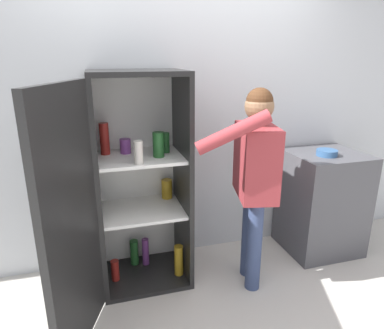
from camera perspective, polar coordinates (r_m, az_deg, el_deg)
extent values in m
plane|color=beige|center=(2.61, 3.78, -24.55)|extent=(12.00, 12.00, 0.00)
cube|color=silver|center=(2.91, -2.33, 8.23)|extent=(7.00, 0.06, 2.55)
cube|color=black|center=(3.02, -7.72, -17.54)|extent=(0.68, 0.56, 0.04)
cube|color=black|center=(2.48, -9.29, 14.88)|extent=(0.68, 0.56, 0.04)
cube|color=white|center=(2.89, -9.17, -1.20)|extent=(0.68, 0.03, 1.59)
cube|color=black|center=(2.62, -15.44, -3.59)|extent=(0.03, 0.56, 1.59)
cube|color=black|center=(2.70, -1.63, -2.33)|extent=(0.04, 0.56, 1.59)
cube|color=white|center=(2.73, -8.21, -7.54)|extent=(0.61, 0.49, 0.02)
cube|color=white|center=(2.58, -8.62, 1.17)|extent=(0.61, 0.49, 0.02)
cube|color=black|center=(2.08, -19.40, -9.64)|extent=(0.28, 0.65, 1.59)
cylinder|color=maroon|center=(2.64, -14.38, 4.17)|extent=(0.07, 0.07, 0.24)
cylinder|color=#1E5123|center=(3.06, -9.59, -14.21)|extent=(0.07, 0.07, 0.22)
cylinder|color=#B78C1E|center=(2.88, -4.21, -4.07)|extent=(0.09, 0.09, 0.16)
cylinder|color=beige|center=(2.36, -8.92, 2.00)|extent=(0.06, 0.06, 0.16)
cylinder|color=#1E5123|center=(2.63, -4.38, 3.65)|extent=(0.06, 0.06, 0.15)
cylinder|color=maroon|center=(2.92, -12.69, -16.81)|extent=(0.06, 0.06, 0.17)
cylinder|color=#723884|center=(3.04, -7.75, -14.18)|extent=(0.06, 0.06, 0.24)
cylinder|color=#B78C1E|center=(2.89, -2.23, -15.64)|extent=(0.07, 0.07, 0.26)
cylinder|color=#1E5123|center=(2.51, -5.61, 3.32)|extent=(0.08, 0.08, 0.18)
cylinder|color=#723884|center=(2.65, -11.05, 3.03)|extent=(0.08, 0.08, 0.11)
cylinder|color=#384770|center=(2.72, 10.33, -13.08)|extent=(0.12, 0.12, 0.75)
cylinder|color=#384770|center=(2.87, 9.46, -11.24)|extent=(0.12, 0.12, 0.75)
cube|color=#9E3338|center=(2.54, 10.63, 0.52)|extent=(0.35, 0.50, 0.53)
sphere|color=#8C6647|center=(2.46, 11.15, 9.47)|extent=(0.21, 0.21, 0.21)
sphere|color=#4C2D19|center=(2.45, 11.20, 10.30)|extent=(0.19, 0.19, 0.19)
cylinder|color=#9E3338|center=(2.19, 6.85, 5.33)|extent=(0.50, 0.20, 0.29)
cylinder|color=#9E3338|center=(2.78, 9.37, 1.52)|extent=(0.09, 0.09, 0.50)
cube|color=#4C4C51|center=(3.38, 20.80, -5.86)|extent=(0.65, 0.58, 0.94)
cylinder|color=#335B8E|center=(3.14, 21.56, 1.83)|extent=(0.18, 0.18, 0.05)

